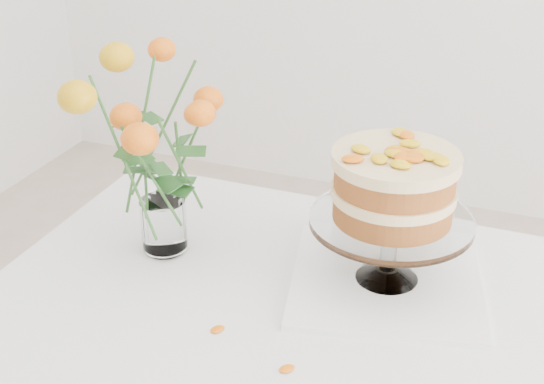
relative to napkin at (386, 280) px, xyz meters
The scene contains 5 objects.
napkin is the anchor object (origin of this frame).
cake_stand 0.18m from the napkin, 90.00° to the left, with size 0.29×0.29×0.26m.
rose_vase 0.49m from the napkin, behind, with size 0.37×0.37×0.43m.
stray_petal_a 0.30m from the napkin, 106.41° to the right, with size 0.03×0.02×0.00m, color #E7B40E.
stray_petal_d 0.33m from the napkin, 133.46° to the right, with size 0.03×0.02×0.00m, color #E7B40E.
Camera 1 is at (0.19, -0.95, 1.52)m, focal length 50.00 mm.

